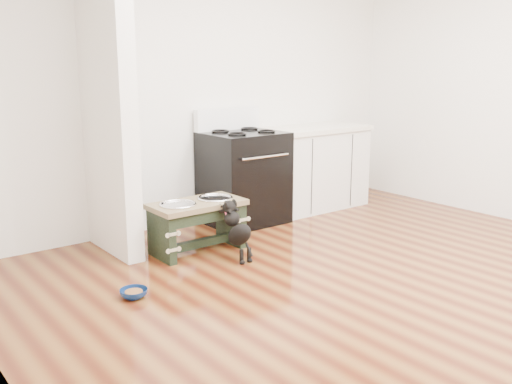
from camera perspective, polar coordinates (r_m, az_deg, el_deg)
name	(u,v)px	position (r m, az deg, el deg)	size (l,w,h in m)	color
ground	(397,293)	(4.22, 13.96, -9.80)	(5.00, 5.00, 0.00)	#43190B
room_shell	(411,59)	(3.90, 15.27, 12.74)	(5.00, 5.00, 5.00)	silver
partition_wall	(107,93)	(4.87, -14.66, 9.53)	(0.15, 0.80, 2.70)	silver
oven_range	(243,176)	(5.74, -1.26, 1.61)	(0.76, 0.69, 1.14)	black
cabinet_run	(313,167)	(6.38, 5.72, 2.46)	(1.24, 0.64, 0.91)	silver
dog_feeder	(198,216)	(4.90, -5.85, -2.42)	(0.80, 0.43, 0.46)	black
puppy	(237,228)	(4.69, -1.95, -3.62)	(0.14, 0.41, 0.49)	black
floor_bowl	(134,293)	(4.11, -12.12, -9.87)	(0.20, 0.20, 0.06)	#0B204E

